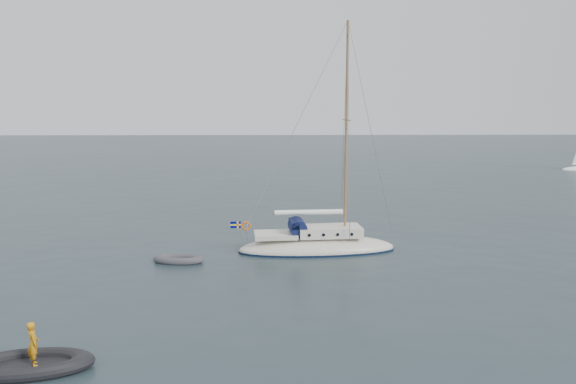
{
  "coord_description": "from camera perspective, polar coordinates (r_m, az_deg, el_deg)",
  "views": [
    {
      "loc": [
        -2.08,
        -29.99,
        8.4
      ],
      "look_at": [
        -1.36,
        0.0,
        3.92
      ],
      "focal_mm": 35.0,
      "sensor_mm": 36.0,
      "label": 1
    }
  ],
  "objects": [
    {
      "name": "dinghy",
      "position": [
        31.64,
        -11.07,
        -6.73
      ],
      "size": [
        2.83,
        1.28,
        0.41
      ],
      "rotation": [
        0.0,
        0.0,
        -0.14
      ],
      "color": "#46464B",
      "rests_on": "ground"
    },
    {
      "name": "sailboat",
      "position": [
        33.27,
        3.0,
        -4.28
      ],
      "size": [
        9.78,
        2.93,
        13.93
      ],
      "rotation": [
        0.0,
        0.0,
        0.08
      ],
      "color": "white",
      "rests_on": "ground"
    },
    {
      "name": "ground",
      "position": [
        31.21,
        2.51,
        -7.13
      ],
      "size": [
        300.0,
        300.0,
        0.0
      ],
      "primitive_type": "plane",
      "color": "black",
      "rests_on": "ground"
    },
    {
      "name": "rib",
      "position": [
        20.68,
        -25.0,
        -15.53
      ],
      "size": [
        4.2,
        1.91,
        1.68
      ],
      "rotation": [
        0.0,
        0.0,
        0.15
      ],
      "color": "black",
      "rests_on": "ground"
    }
  ]
}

